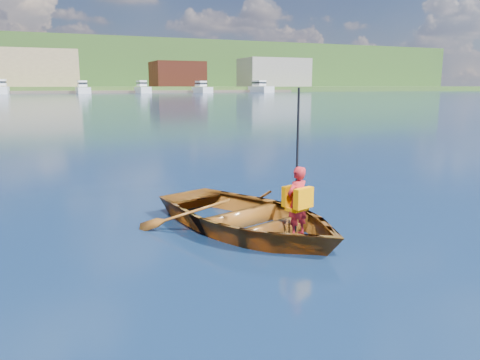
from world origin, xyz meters
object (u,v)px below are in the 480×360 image
at_px(rowboat, 248,217).
at_px(dock, 63,92).
at_px(child_paddler, 297,200).
at_px(marina_yachts, 78,89).

height_order(rowboat, dock, dock).
relative_size(child_paddler, marina_yachts, 0.02).
distance_m(dock, marina_yachts, 6.30).
xyz_separation_m(rowboat, marina_yachts, (7.71, 144.11, 1.18)).
height_order(child_paddler, dock, child_paddler).
xyz_separation_m(child_paddler, dock, (3.19, 149.60, -0.25)).
relative_size(rowboat, child_paddler, 2.00).
bearing_deg(child_paddler, rowboat, 118.63).
bearing_deg(rowboat, dock, 88.61).
xyz_separation_m(rowboat, child_paddler, (0.44, -0.80, 0.41)).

